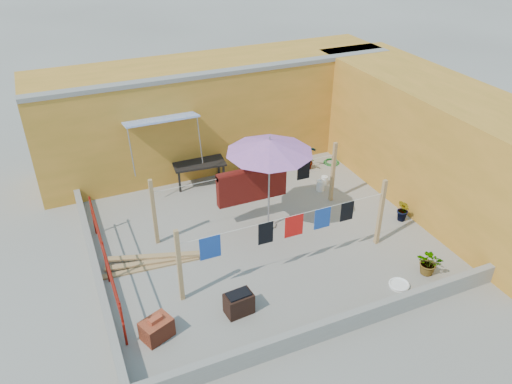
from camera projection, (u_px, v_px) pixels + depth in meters
ground at (262, 236)px, 12.70m from camera, size 80.00×80.00×0.00m
wall_back at (216, 111)px, 15.73m from camera, size 11.00×3.27×3.21m
wall_right at (435, 144)px, 13.66m from camera, size 2.40×9.00×3.20m
parapet_front at (336, 326)px, 9.78m from camera, size 8.30×0.16×0.44m
parapet_left at (96, 271)px, 11.19m from camera, size 0.16×7.30×0.44m
red_railing at (105, 256)px, 10.85m from camera, size 0.05×4.20×1.10m
clothesline_rig at (255, 190)px, 12.61m from camera, size 5.09×2.35×1.80m
patio_umbrella at (270, 147)px, 11.89m from camera, size 2.50×2.50×2.57m
outdoor_table at (199, 164)px, 14.68m from camera, size 1.57×0.89×0.71m
brick_stack at (157, 329)px, 9.71m from camera, size 0.70×0.61×0.51m
lumber_pile at (154, 262)px, 11.71m from camera, size 2.37×0.82×0.15m
brazier at (239, 303)px, 10.27m from camera, size 0.60×0.43×0.51m
white_basin at (399, 285)px, 11.06m from camera, size 0.46×0.46×0.08m
water_jug_a at (324, 180)px, 14.89m from camera, size 0.20×0.20×0.31m
water_jug_b at (320, 185)px, 14.58m from camera, size 0.23×0.23×0.37m
green_hose at (331, 162)px, 16.11m from camera, size 0.51×0.51×0.08m
plant_back_a at (251, 162)px, 15.39m from camera, size 0.87×0.86×0.73m
plant_back_b at (264, 161)px, 15.57m from camera, size 0.36×0.36×0.63m
plant_right_a at (309, 156)px, 15.57m from camera, size 0.54×0.56×0.88m
plant_right_b at (403, 210)px, 13.12m from camera, size 0.36×0.42×0.66m
plant_right_c at (430, 262)px, 11.30m from camera, size 0.75×0.76×0.63m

